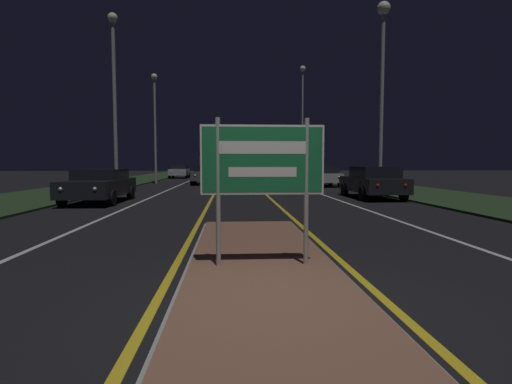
# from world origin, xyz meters

# --- Properties ---
(ground_plane) EXTENTS (160.00, 160.00, 0.00)m
(ground_plane) POSITION_xyz_m (0.00, 0.00, 0.00)
(ground_plane) COLOR black
(median_island) EXTENTS (2.29, 8.94, 0.10)m
(median_island) POSITION_xyz_m (0.00, 1.50, 0.04)
(median_island) COLOR #999993
(median_island) RESTS_ON ground_plane
(verge_left) EXTENTS (5.00, 100.00, 0.08)m
(verge_left) POSITION_xyz_m (-9.50, 20.00, 0.04)
(verge_left) COLOR #23381E
(verge_left) RESTS_ON ground_plane
(verge_right) EXTENTS (5.00, 100.00, 0.08)m
(verge_right) POSITION_xyz_m (9.50, 20.00, 0.04)
(verge_right) COLOR #23381E
(verge_right) RESTS_ON ground_plane
(centre_line_yellow_left) EXTENTS (0.12, 70.00, 0.01)m
(centre_line_yellow_left) POSITION_xyz_m (-1.33, 25.00, 0.00)
(centre_line_yellow_left) COLOR gold
(centre_line_yellow_left) RESTS_ON ground_plane
(centre_line_yellow_right) EXTENTS (0.12, 70.00, 0.01)m
(centre_line_yellow_right) POSITION_xyz_m (1.33, 25.00, 0.00)
(centre_line_yellow_right) COLOR gold
(centre_line_yellow_right) RESTS_ON ground_plane
(lane_line_white_left) EXTENTS (0.12, 70.00, 0.01)m
(lane_line_white_left) POSITION_xyz_m (-4.20, 25.00, 0.00)
(lane_line_white_left) COLOR silver
(lane_line_white_left) RESTS_ON ground_plane
(lane_line_white_right) EXTENTS (0.12, 70.00, 0.01)m
(lane_line_white_right) POSITION_xyz_m (4.20, 25.00, 0.00)
(lane_line_white_right) COLOR silver
(lane_line_white_right) RESTS_ON ground_plane
(edge_line_white_left) EXTENTS (0.10, 70.00, 0.01)m
(edge_line_white_left) POSITION_xyz_m (-7.20, 25.00, 0.00)
(edge_line_white_left) COLOR silver
(edge_line_white_left) RESTS_ON ground_plane
(edge_line_white_right) EXTENTS (0.10, 70.00, 0.01)m
(edge_line_white_right) POSITION_xyz_m (7.20, 25.00, 0.00)
(edge_line_white_right) COLOR silver
(edge_line_white_right) RESTS_ON ground_plane
(highway_sign) EXTENTS (1.81, 0.07, 2.16)m
(highway_sign) POSITION_xyz_m (0.00, 1.50, 1.57)
(highway_sign) COLOR #9E9E99
(highway_sign) RESTS_ON median_island
(streetlight_left_near) EXTENTS (0.49, 0.49, 8.94)m
(streetlight_left_near) POSITION_xyz_m (-6.19, 16.14, 5.59)
(streetlight_left_near) COLOR #9E9E99
(streetlight_left_near) RESTS_ON ground_plane
(streetlight_left_far) EXTENTS (0.47, 0.47, 8.38)m
(streetlight_left_far) POSITION_xyz_m (-6.22, 26.88, 5.20)
(streetlight_left_far) COLOR #9E9E99
(streetlight_left_far) RESTS_ON ground_plane
(streetlight_right_near) EXTENTS (0.60, 0.60, 8.88)m
(streetlight_right_near) POSITION_xyz_m (6.46, 13.80, 6.13)
(streetlight_right_near) COLOR #9E9E99
(streetlight_right_near) RESTS_ON ground_plane
(streetlight_right_far) EXTENTS (0.57, 0.57, 10.91)m
(streetlight_right_far) POSITION_xyz_m (6.48, 34.28, 7.11)
(streetlight_right_far) COLOR #9E9E99
(streetlight_right_far) RESTS_ON ground_plane
(car_receding_0) EXTENTS (1.99, 4.49, 1.45)m
(car_receding_0) POSITION_xyz_m (6.02, 13.52, 0.76)
(car_receding_0) COLOR black
(car_receding_0) RESTS_ON ground_plane
(car_receding_1) EXTENTS (1.93, 4.26, 1.43)m
(car_receding_1) POSITION_xyz_m (5.96, 23.05, 0.75)
(car_receding_1) COLOR #B7B7BC
(car_receding_1) RESTS_ON ground_plane
(car_receding_2) EXTENTS (1.95, 4.76, 1.35)m
(car_receding_2) POSITION_xyz_m (5.88, 34.22, 0.73)
(car_receding_2) COLOR #B7B7BC
(car_receding_2) RESTS_ON ground_plane
(car_receding_3) EXTENTS (1.95, 4.22, 1.41)m
(car_receding_3) POSITION_xyz_m (2.59, 42.36, 0.74)
(car_receding_3) COLOR black
(car_receding_3) RESTS_ON ground_plane
(car_approaching_0) EXTENTS (2.03, 4.65, 1.36)m
(car_approaching_0) POSITION_xyz_m (-5.82, 12.34, 0.72)
(car_approaching_0) COLOR black
(car_approaching_0) RESTS_ON ground_plane
(car_approaching_1) EXTENTS (1.87, 4.15, 1.44)m
(car_approaching_1) POSITION_xyz_m (-2.43, 25.98, 0.77)
(car_approaching_1) COLOR #4C514C
(car_approaching_1) RESTS_ON ground_plane
(car_approaching_2) EXTENTS (1.97, 4.24, 1.46)m
(car_approaching_2) POSITION_xyz_m (-5.94, 38.93, 0.77)
(car_approaching_2) COLOR #B7B7BC
(car_approaching_2) RESTS_ON ground_plane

